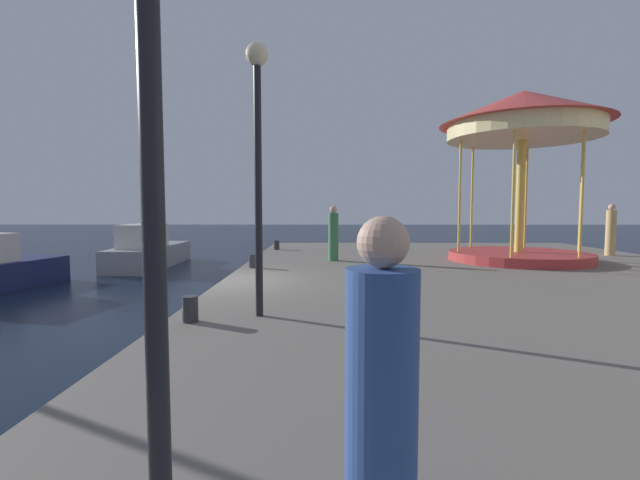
% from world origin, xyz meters
% --- Properties ---
extents(ground_plane, '(120.00, 120.00, 0.00)m').
position_xyz_m(ground_plane, '(0.00, 0.00, 0.00)').
color(ground_plane, black).
extents(quay_dock, '(14.64, 23.33, 0.80)m').
position_xyz_m(quay_dock, '(7.32, 0.00, 0.40)').
color(quay_dock, slate).
rests_on(quay_dock, ground).
extents(motorboat_grey, '(1.93, 5.73, 1.89)m').
position_xyz_m(motorboat_grey, '(-5.20, 8.32, 0.70)').
color(motorboat_grey, gray).
rests_on(motorboat_grey, ground).
extents(carousel, '(5.33, 5.33, 5.61)m').
position_xyz_m(carousel, '(9.04, 4.03, 5.04)').
color(carousel, '#B23333').
rests_on(carousel, quay_dock).
extents(lamp_post_mid_promenade, '(0.36, 0.36, 4.33)m').
position_xyz_m(lamp_post_mid_promenade, '(1.44, -3.50, 3.76)').
color(lamp_post_mid_promenade, black).
rests_on(lamp_post_mid_promenade, quay_dock).
extents(bollard_center, '(0.24, 0.24, 0.40)m').
position_xyz_m(bollard_center, '(0.39, 2.23, 1.00)').
color(bollard_center, '#2D2D33').
rests_on(bollard_center, quay_dock).
extents(bollard_south, '(0.24, 0.24, 0.40)m').
position_xyz_m(bollard_south, '(0.43, -3.88, 1.00)').
color(bollard_south, '#2D2D33').
rests_on(bollard_south, quay_dock).
extents(bollard_north, '(0.24, 0.24, 0.40)m').
position_xyz_m(bollard_north, '(0.48, 7.92, 1.00)').
color(bollard_north, '#2D2D33').
rests_on(bollard_north, quay_dock).
extents(person_by_the_water, '(0.34, 0.34, 1.84)m').
position_xyz_m(person_by_the_water, '(2.82, 4.01, 1.67)').
color(person_by_the_water, '#387247').
rests_on(person_by_the_water, quay_dock).
extents(person_near_carousel, '(0.34, 0.34, 1.71)m').
position_xyz_m(person_near_carousel, '(2.75, -8.45, 1.60)').
color(person_near_carousel, '#2D4C8C').
rests_on(person_near_carousel, quay_dock).
extents(person_far_corner, '(0.34, 0.34, 1.93)m').
position_xyz_m(person_far_corner, '(13.22, 5.71, 1.71)').
color(person_far_corner, tan).
rests_on(person_far_corner, quay_dock).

